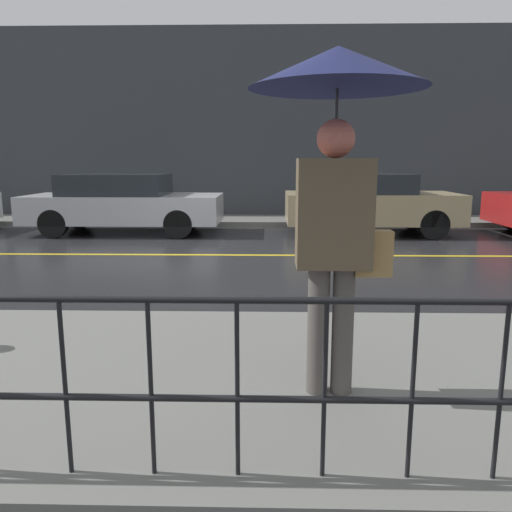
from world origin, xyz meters
The scene contains 9 objects.
ground_plane centered at (0.00, 0.00, 0.00)m, with size 80.00×80.00×0.00m, color #262628.
sidewalk_near centered at (0.00, -5.46, 0.07)m, with size 28.00×3.04×0.14m.
sidewalk_far centered at (0.00, 4.87, 0.07)m, with size 28.00×1.85×0.14m.
lane_marking centered at (0.00, 0.00, 0.00)m, with size 25.20×0.12×0.01m.
building_storefront centered at (0.00, 5.95, 2.72)m, with size 28.00×0.30×5.45m.
railing_foreground centered at (0.00, -6.73, 0.74)m, with size 12.00×0.04×0.94m.
pedestrian centered at (1.65, -5.79, 1.91)m, with size 1.11×1.11×2.26m.
car_silver centered at (-2.24, 2.79, 0.73)m, with size 4.55×1.83×1.40m.
car_tan centered at (3.61, 2.79, 0.73)m, with size 3.97×1.86×1.41m.
Camera 1 is at (1.22, -9.02, 1.71)m, focal length 35.00 mm.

